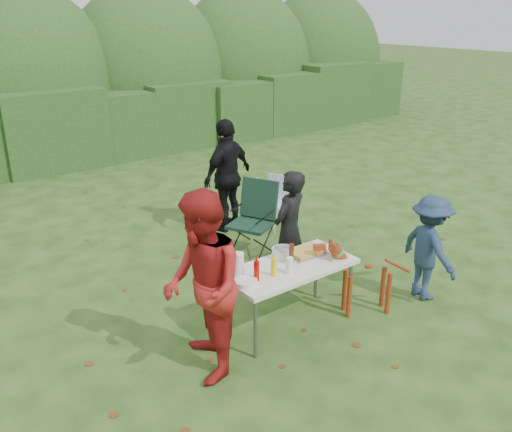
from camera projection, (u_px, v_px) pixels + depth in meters
ground at (279, 317)px, 6.33m from camera, size 80.00×80.00×0.00m
hedge_row at (51, 130)px, 11.98m from camera, size 22.00×1.40×1.70m
shrub_backdrop at (25, 87)px, 12.90m from camera, size 20.00×2.60×3.20m
folding_table at (289, 270)px, 5.94m from camera, size 1.50×0.70×0.74m
person_cook at (289, 231)px, 6.76m from camera, size 0.66×0.54×1.55m
person_red_jacket at (203, 288)px, 5.05m from camera, size 0.99×1.11×1.88m
person_black_puffy at (227, 175)px, 8.55m from camera, size 1.14×0.73×1.80m
child at (429, 248)px, 6.55m from camera, size 0.67×0.95×1.33m
dog at (368, 277)px, 6.29m from camera, size 1.02×0.78×0.91m
camping_chair at (252, 220)px, 7.74m from camera, size 0.91×0.91×1.08m
lawn_chair at (276, 202)px, 8.83m from camera, size 0.66×0.66×0.83m
food_tray at (306, 254)px, 6.19m from camera, size 0.45×0.30×0.02m
focaccia_bread at (306, 251)px, 6.18m from camera, size 0.40×0.26×0.04m
mustard_bottle at (274, 267)px, 5.67m from camera, size 0.06×0.06×0.20m
ketchup_bottle at (257, 271)px, 5.57m from camera, size 0.06×0.06×0.22m
beer_bottle at (291, 254)px, 5.93m from camera, size 0.06×0.06×0.24m
paper_towel_roll at (238, 265)px, 5.66m from camera, size 0.12×0.12×0.26m
cup_stack at (289, 265)px, 5.73m from camera, size 0.08×0.08×0.18m
pasta_bowl at (283, 253)px, 6.12m from camera, size 0.26×0.26×0.10m
plate_stack at (246, 282)px, 5.52m from camera, size 0.24×0.24×0.05m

